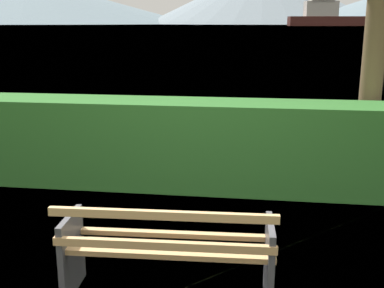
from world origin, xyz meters
TOP-DOWN VIEW (x-y plane):
  - water_surface at (0.00, 306.01)m, footprint 620.00×620.00m
  - park_bench at (0.00, -0.06)m, footprint 1.73×0.65m
  - hedge_row at (0.00, 2.73)m, footprint 9.97×0.81m
  - cargo_ship_large at (61.58, 312.07)m, footprint 107.28×23.46m

SIDE VIEW (x-z plane):
  - water_surface at x=0.00m, z-range 0.00..0.00m
  - park_bench at x=0.00m, z-range -0.01..0.86m
  - hedge_row at x=0.00m, z-range 0.00..1.19m
  - cargo_ship_large at x=61.58m, z-range -3.87..13.70m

